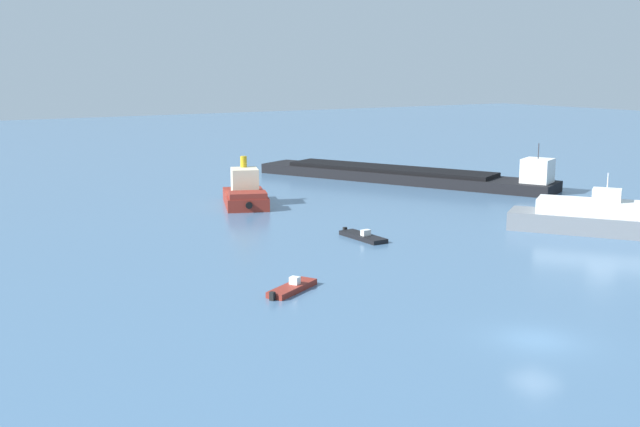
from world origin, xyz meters
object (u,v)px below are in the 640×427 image
(white_riverboat, at_px, (639,221))
(cargo_barge, at_px, (406,175))
(fishing_skiff, at_px, (363,236))
(tugboat, at_px, (245,193))
(small_motorboat, at_px, (292,288))

(white_riverboat, relative_size, cargo_barge, 0.53)
(cargo_barge, bearing_deg, fishing_skiff, -134.52)
(tugboat, height_order, small_motorboat, tugboat)
(cargo_barge, xyz_separation_m, small_motorboat, (-37.19, -34.91, -0.71))
(white_riverboat, relative_size, small_motorboat, 4.46)
(fishing_skiff, bearing_deg, cargo_barge, 45.48)
(tugboat, xyz_separation_m, white_riverboat, (22.09, -32.25, 0.07))
(tugboat, bearing_deg, cargo_barge, 9.57)
(small_motorboat, bearing_deg, tugboat, 68.56)
(cargo_barge, relative_size, fishing_skiff, 7.13)
(white_riverboat, height_order, small_motorboat, white_riverboat)
(tugboat, xyz_separation_m, cargo_barge, (25.14, 4.24, -0.37))
(small_motorboat, bearing_deg, cargo_barge, 43.19)
(white_riverboat, bearing_deg, fishing_skiff, 150.08)
(white_riverboat, bearing_deg, tugboat, 124.40)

